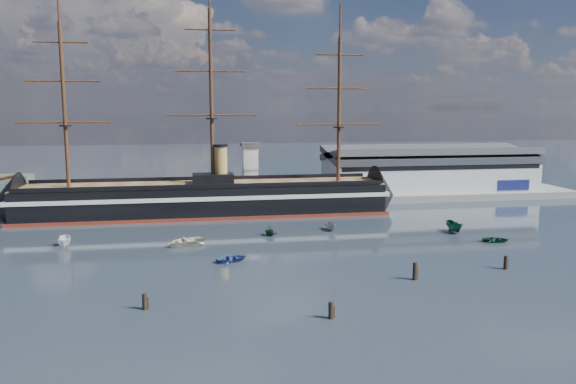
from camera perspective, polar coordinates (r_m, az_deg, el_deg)
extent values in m
plane|color=#27323E|center=(122.47, -3.57, -3.91)|extent=(600.00, 600.00, 0.00)
cube|color=slate|center=(158.79, -1.42, -1.01)|extent=(180.00, 18.00, 2.00)
cube|color=#B7BABC|center=(175.11, 14.11, 1.94)|extent=(62.00, 20.00, 10.00)
cube|color=#3F4247|center=(174.58, 14.18, 3.76)|extent=(63.00, 21.00, 2.00)
cube|color=silver|center=(153.71, -3.85, 2.04)|extent=(4.00, 4.00, 14.00)
cube|color=#3F4247|center=(153.05, -3.88, 4.83)|extent=(5.00, 5.00, 1.00)
cube|color=black|center=(140.72, -8.41, -0.69)|extent=(88.01, 16.03, 7.00)
cube|color=silver|center=(140.53, -8.42, -0.21)|extent=(90.01, 16.27, 1.00)
cube|color=maroon|center=(141.35, -8.38, -2.15)|extent=(90.01, 16.23, 0.90)
cone|color=black|center=(147.21, -26.81, -1.24)|extent=(14.01, 15.68, 15.68)
cone|color=black|center=(149.28, 9.73, -0.31)|extent=(11.01, 15.68, 15.68)
cube|color=brown|center=(140.19, -8.44, 0.76)|extent=(88.01, 14.75, 0.40)
cube|color=black|center=(140.07, -7.64, 1.35)|extent=(10.00, 6.00, 2.50)
cylinder|color=#B18F45|center=(139.77, -6.85, 2.79)|extent=(3.20, 3.20, 9.00)
cylinder|color=#381E0F|center=(141.82, -21.79, 8.12)|extent=(0.90, 0.90, 38.00)
cylinder|color=#381E0F|center=(139.01, -7.80, 9.47)|extent=(0.90, 0.90, 42.00)
cylinder|color=#381E0F|center=(143.81, 5.21, 8.28)|extent=(0.90, 0.90, 36.00)
imported|color=white|center=(115.34, -21.72, -5.29)|extent=(7.11, 3.35, 2.74)
imported|color=#2D4688|center=(98.43, -5.73, -7.04)|extent=(2.35, 3.60, 1.56)
imported|color=gray|center=(122.73, 4.34, -3.89)|extent=(5.18, 2.32, 2.01)
imported|color=#143821|center=(117.50, -1.87, -4.43)|extent=(6.61, 4.97, 2.22)
imported|color=#0B3627|center=(119.16, 20.32, -4.78)|extent=(2.20, 3.38, 1.47)
imported|color=#164A37|center=(125.71, 16.53, -3.92)|extent=(7.17, 2.74, 2.85)
imported|color=beige|center=(111.02, -10.39, -5.34)|extent=(4.19, 5.05, 2.23)
cylinder|color=black|center=(78.02, -14.33, -11.49)|extent=(0.64, 0.64, 2.92)
cylinder|color=black|center=(72.87, 4.37, -12.70)|extent=(0.64, 0.64, 2.92)
cylinder|color=black|center=(90.07, 12.73, -8.70)|extent=(0.64, 0.64, 3.51)
cylinder|color=black|center=(100.17, 21.20, -7.31)|extent=(0.64, 0.64, 2.96)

